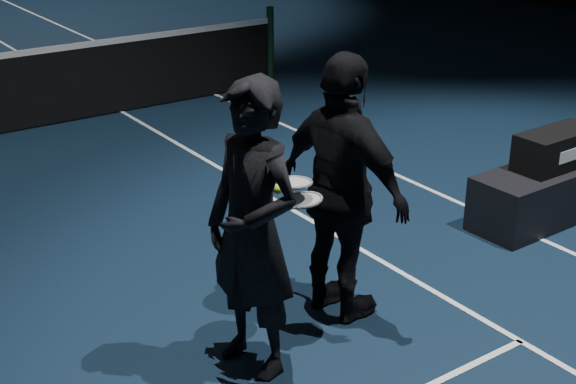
{
  "coord_description": "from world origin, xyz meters",
  "views": [
    {
      "loc": [
        0.19,
        -9.24,
        3.02
      ],
      "look_at": [
        2.83,
        -5.49,
        1.09
      ],
      "focal_mm": 50.0,
      "sensor_mm": 36.0,
      "label": 1
    }
  ],
  "objects_px": {
    "player_a": "(253,231)",
    "racket_lower": "(303,200)",
    "racket_upper": "(293,183)",
    "tennis_balls": "(281,186)",
    "player_bench": "(551,192)",
    "player_b": "(343,191)",
    "racket_bag": "(557,149)"
  },
  "relations": [
    {
      "from": "racket_lower",
      "to": "tennis_balls",
      "type": "relative_size",
      "value": 5.67
    },
    {
      "from": "player_a",
      "to": "racket_lower",
      "type": "bearing_deg",
      "value": 89.0
    },
    {
      "from": "racket_bag",
      "to": "tennis_balls",
      "type": "relative_size",
      "value": 6.81
    },
    {
      "from": "player_a",
      "to": "tennis_balls",
      "type": "distance_m",
      "value": 0.33
    },
    {
      "from": "player_a",
      "to": "racket_lower",
      "type": "relative_size",
      "value": 2.77
    },
    {
      "from": "player_bench",
      "to": "tennis_balls",
      "type": "bearing_deg",
      "value": -175.3
    },
    {
      "from": "racket_bag",
      "to": "tennis_balls",
      "type": "distance_m",
      "value": 3.21
    },
    {
      "from": "player_a",
      "to": "racket_upper",
      "type": "height_order",
      "value": "player_a"
    },
    {
      "from": "racket_bag",
      "to": "tennis_balls",
      "type": "xyz_separation_m",
      "value": [
        -3.15,
        -0.32,
        0.5
      ]
    },
    {
      "from": "racket_upper",
      "to": "tennis_balls",
      "type": "distance_m",
      "value": 0.15
    },
    {
      "from": "player_bench",
      "to": "player_b",
      "type": "relative_size",
      "value": 0.87
    },
    {
      "from": "racket_bag",
      "to": "racket_lower",
      "type": "xyz_separation_m",
      "value": [
        -2.96,
        -0.28,
        0.35
      ]
    },
    {
      "from": "racket_bag",
      "to": "racket_lower",
      "type": "relative_size",
      "value": 1.2
    },
    {
      "from": "player_b",
      "to": "racket_bag",
      "type": "bearing_deg",
      "value": -93.44
    },
    {
      "from": "player_a",
      "to": "tennis_balls",
      "type": "xyz_separation_m",
      "value": [
        0.25,
        0.06,
        0.22
      ]
    },
    {
      "from": "racket_bag",
      "to": "player_a",
      "type": "distance_m",
      "value": 3.43
    },
    {
      "from": "player_bench",
      "to": "player_b",
      "type": "height_order",
      "value": "player_b"
    },
    {
      "from": "player_bench",
      "to": "racket_lower",
      "type": "distance_m",
      "value": 3.07
    },
    {
      "from": "racket_lower",
      "to": "tennis_balls",
      "type": "xyz_separation_m",
      "value": [
        -0.19,
        -0.04,
        0.16
      ]
    },
    {
      "from": "player_bench",
      "to": "racket_upper",
      "type": "xyz_separation_m",
      "value": [
        -3.02,
        -0.26,
        0.88
      ]
    },
    {
      "from": "racket_bag",
      "to": "player_bench",
      "type": "bearing_deg",
      "value": 0.0
    },
    {
      "from": "player_b",
      "to": "tennis_balls",
      "type": "bearing_deg",
      "value": 93.46
    },
    {
      "from": "player_bench",
      "to": "racket_bag",
      "type": "distance_m",
      "value": 0.41
    },
    {
      "from": "racket_lower",
      "to": "racket_bag",
      "type": "bearing_deg",
      "value": -6.39
    },
    {
      "from": "racket_lower",
      "to": "tennis_balls",
      "type": "distance_m",
      "value": 0.25
    },
    {
      "from": "racket_lower",
      "to": "tennis_balls",
      "type": "height_order",
      "value": "tennis_balls"
    },
    {
      "from": "player_bench",
      "to": "racket_lower",
      "type": "relative_size",
      "value": 2.4
    },
    {
      "from": "racket_upper",
      "to": "tennis_balls",
      "type": "xyz_separation_m",
      "value": [
        -0.13,
        -0.06,
        0.03
      ]
    },
    {
      "from": "player_bench",
      "to": "racket_bag",
      "type": "bearing_deg",
      "value": 0.0
    },
    {
      "from": "player_a",
      "to": "racket_upper",
      "type": "xyz_separation_m",
      "value": [
        0.38,
        0.12,
        0.18
      ]
    },
    {
      "from": "racket_bag",
      "to": "racket_upper",
      "type": "bearing_deg",
      "value": -176.25
    },
    {
      "from": "player_a",
      "to": "tennis_balls",
      "type": "bearing_deg",
      "value": 90.12
    }
  ]
}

